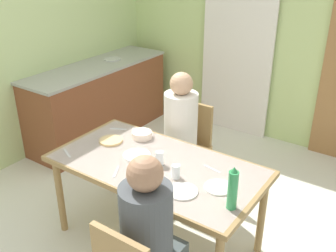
% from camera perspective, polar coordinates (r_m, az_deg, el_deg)
% --- Properties ---
extents(ground_plane, '(5.83, 5.83, 0.00)m').
position_cam_1_polar(ground_plane, '(3.47, -2.81, -14.35)').
color(ground_plane, silver).
extents(wall_back, '(4.00, 0.10, 2.74)m').
position_cam_1_polar(wall_back, '(4.72, 14.10, 14.38)').
color(wall_back, '#BFD88A').
rests_on(wall_back, ground_plane).
extents(wall_left, '(0.10, 3.37, 2.74)m').
position_cam_1_polar(wall_left, '(4.52, -18.69, 13.35)').
color(wall_left, '#BBD38E').
rests_on(wall_left, ground_plane).
extents(curtain_panel, '(0.90, 0.03, 2.30)m').
position_cam_1_polar(curtain_panel, '(4.78, 10.15, 12.17)').
color(curtain_panel, white).
rests_on(curtain_panel, ground_plane).
extents(kitchen_counter, '(0.61, 1.92, 0.91)m').
position_cam_1_polar(kitchen_counter, '(4.86, -10.05, 3.69)').
color(kitchen_counter, brown).
rests_on(kitchen_counter, ground_plane).
extents(dining_table, '(1.59, 0.84, 0.72)m').
position_cam_1_polar(dining_table, '(2.95, -1.67, -6.61)').
color(dining_table, '#9B7847').
rests_on(dining_table, ground_plane).
extents(chair_far_diner, '(0.40, 0.40, 0.87)m').
position_cam_1_polar(chair_far_diner, '(3.68, 2.86, -2.46)').
color(chair_far_diner, '#9B7847').
rests_on(chair_far_diner, ground_plane).
extents(person_near_diner, '(0.30, 0.37, 0.77)m').
position_cam_1_polar(person_near_diner, '(2.27, -2.94, -14.03)').
color(person_near_diner, '#495454').
rests_on(person_near_diner, ground_plane).
extents(person_far_diner, '(0.30, 0.37, 0.77)m').
position_cam_1_polar(person_far_diner, '(3.45, 1.76, 0.83)').
color(person_far_diner, silver).
rests_on(person_far_diner, ground_plane).
extents(water_bottle_green_near, '(0.06, 0.06, 0.29)m').
position_cam_1_polar(water_bottle_green_near, '(2.42, 9.41, -9.06)').
color(water_bottle_green_near, '#329755').
rests_on(water_bottle_green_near, dining_table).
extents(serving_bowl_center, '(0.17, 0.17, 0.05)m').
position_cam_1_polar(serving_bowl_center, '(3.28, -3.84, -1.25)').
color(serving_bowl_center, beige).
rests_on(serving_bowl_center, dining_table).
extents(dinner_plate_near_left, '(0.19, 0.19, 0.01)m').
position_cam_1_polar(dinner_plate_near_left, '(2.66, 7.34, -8.86)').
color(dinner_plate_near_left, white).
rests_on(dinner_plate_near_left, dining_table).
extents(dinner_plate_near_right, '(0.21, 0.21, 0.01)m').
position_cam_1_polar(dinner_plate_near_right, '(3.02, -4.58, -4.26)').
color(dinner_plate_near_right, white).
rests_on(dinner_plate_near_right, dining_table).
extents(dinner_plate_far_center, '(0.21, 0.21, 0.01)m').
position_cam_1_polar(dinner_plate_far_center, '(2.61, 2.14, -9.50)').
color(dinner_plate_far_center, white).
rests_on(dinner_plate_far_center, dining_table).
extents(drinking_glass_by_near_diner, '(0.06, 0.06, 0.10)m').
position_cam_1_polar(drinking_glass_by_near_diner, '(2.73, 1.18, -6.66)').
color(drinking_glass_by_near_diner, silver).
rests_on(drinking_glass_by_near_diner, dining_table).
extents(drinking_glass_by_far_diner, '(0.06, 0.06, 0.11)m').
position_cam_1_polar(drinking_glass_by_far_diner, '(2.88, -1.22, -4.71)').
color(drinking_glass_by_far_diner, silver).
rests_on(drinking_glass_by_far_diner, dining_table).
extents(bread_plate_sliced, '(0.19, 0.19, 0.02)m').
position_cam_1_polar(bread_plate_sliced, '(3.25, -8.33, -2.13)').
color(bread_plate_sliced, '#DBB77A').
rests_on(bread_plate_sliced, dining_table).
extents(cutlery_knife_near, '(0.14, 0.08, 0.00)m').
position_cam_1_polar(cutlery_knife_near, '(3.46, -7.27, -0.42)').
color(cutlery_knife_near, silver).
rests_on(cutlery_knife_near, dining_table).
extents(cutlery_fork_near, '(0.14, 0.08, 0.00)m').
position_cam_1_polar(cutlery_fork_near, '(3.14, -14.50, -3.85)').
color(cutlery_fork_near, silver).
rests_on(cutlery_fork_near, dining_table).
extents(cutlery_knife_far, '(0.09, 0.14, 0.00)m').
position_cam_1_polar(cutlery_knife_far, '(2.84, -7.58, -6.65)').
color(cutlery_knife_far, silver).
rests_on(cutlery_knife_far, dining_table).
extents(cutlery_fork_far, '(0.15, 0.04, 0.00)m').
position_cam_1_polar(cutlery_fork_far, '(2.86, 6.44, -6.24)').
color(cutlery_fork_far, silver).
rests_on(cutlery_fork_far, dining_table).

